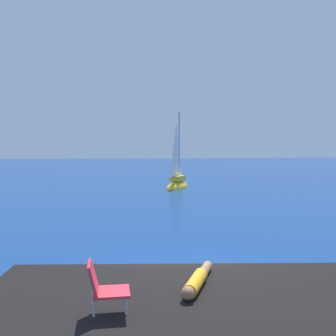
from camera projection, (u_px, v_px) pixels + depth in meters
ground_plane at (190, 281)px, 9.33m from camera, size 160.00×160.00×0.00m
shore_ledge at (198, 332)px, 5.99m from camera, size 7.60×5.06×0.80m
boulder_seaward at (83, 307)px, 7.88m from camera, size 1.82×1.98×1.02m
boulder_inland at (228, 298)px, 8.35m from camera, size 1.05×1.33×0.86m
sailboat_near at (177, 184)px, 29.06m from camera, size 2.63×3.39×6.24m
person_sunbather at (197, 280)px, 6.80m from camera, size 0.86×1.66×0.25m
beach_chair at (103, 286)px, 5.63m from camera, size 0.61×0.50×0.80m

